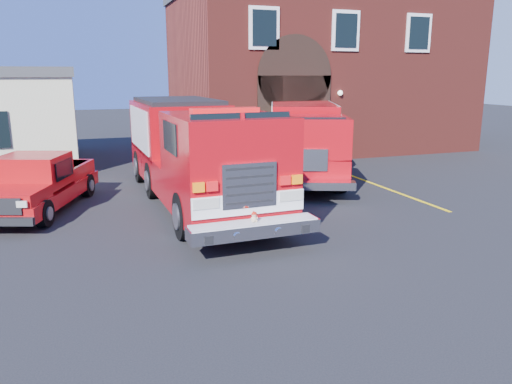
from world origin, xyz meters
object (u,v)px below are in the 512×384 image
object	(u,v)px
fire_station	(315,71)
fire_engine	(195,151)
secondary_truck	(304,138)
pickup_truck	(39,184)

from	to	relation	value
fire_station	fire_engine	bearing A→B (deg)	-131.42
fire_station	secondary_truck	bearing A→B (deg)	-118.73
fire_engine	fire_station	bearing A→B (deg)	48.58
pickup_truck	secondary_truck	distance (m)	10.15
fire_engine	secondary_truck	distance (m)	5.92
fire_station	pickup_truck	size ratio (longest dim) A/B	2.67
fire_engine	secondary_truck	world-z (taller)	fire_engine
fire_station	secondary_truck	xyz separation A→B (m)	(-4.28, -7.82, -2.70)
pickup_truck	fire_engine	bearing A→B (deg)	-7.68
fire_station	pickup_truck	xyz separation A→B (m)	(-14.15, -10.07, -3.42)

